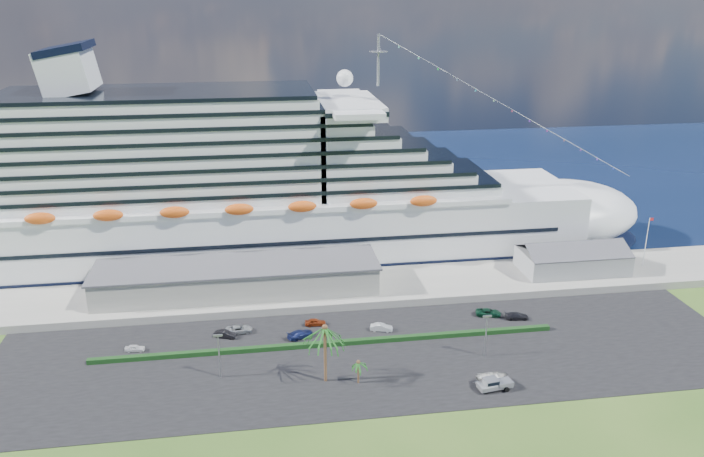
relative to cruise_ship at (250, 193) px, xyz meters
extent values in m
plane|color=#2E501A|center=(21.53, -64.00, -16.69)|extent=(420.00, 420.00, 0.00)
cube|color=black|center=(21.53, -53.00, -16.63)|extent=(140.00, 38.00, 0.12)
cube|color=gray|center=(21.53, -24.00, -15.79)|extent=(240.00, 20.00, 1.80)
cube|color=black|center=(21.53, 66.00, -16.68)|extent=(420.00, 160.00, 0.02)
cube|color=silver|center=(1.53, 0.00, -8.69)|extent=(160.00, 30.00, 16.00)
ellipsoid|color=silver|center=(81.53, 0.00, -8.69)|extent=(40.00, 30.00, 16.00)
cube|color=black|center=(1.53, 0.00, -15.49)|extent=(164.00, 30.60, 2.40)
cube|color=silver|center=(-10.47, 0.00, 12.91)|extent=(128.00, 26.00, 24.80)
cube|color=silver|center=(24.33, 0.00, 20.71)|extent=(14.00, 38.00, 3.20)
cube|color=silver|center=(-38.47, 0.00, 30.31)|extent=(11.58, 14.00, 11.58)
cylinder|color=gray|center=(31.53, 0.00, 31.31)|extent=(0.70, 0.70, 12.00)
ellipsoid|color=#D25013|center=(-2.47, -15.80, 1.11)|extent=(90.00, 2.40, 2.60)
ellipsoid|color=#D25013|center=(-2.47, 15.80, 1.11)|extent=(90.00, 2.40, 2.60)
cube|color=black|center=(1.53, 0.00, -7.89)|extent=(144.00, 30.40, 0.90)
cube|color=gray|center=(-3.47, -24.00, -11.89)|extent=(60.00, 14.00, 6.00)
cube|color=#4C4C54|center=(-3.47, -24.00, -8.79)|extent=(61.00, 15.00, 0.40)
cube|color=gray|center=(73.53, -24.00, -12.49)|extent=(24.00, 12.00, 4.80)
cube|color=#4C4C54|center=(73.53, -27.00, -8.89)|extent=(24.00, 6.31, 2.74)
cube|color=#4C4C54|center=(73.53, -21.00, -8.89)|extent=(24.00, 6.31, 2.74)
cylinder|color=silver|center=(91.53, -24.00, -8.89)|extent=(0.16, 0.16, 12.00)
cube|color=red|center=(92.03, -24.00, -3.29)|extent=(1.00, 0.04, 0.70)
cube|color=black|center=(13.53, -48.00, -16.12)|extent=(88.00, 1.10, 0.90)
cylinder|color=gray|center=(-6.47, -56.00, -12.57)|extent=(0.24, 0.24, 8.00)
cube|color=gray|center=(-6.47, -56.00, -8.47)|extent=(1.60, 0.35, 0.35)
cylinder|color=gray|center=(41.53, -56.00, -12.57)|extent=(0.24, 0.24, 8.00)
cube|color=gray|center=(41.53, -56.00, -8.47)|extent=(1.60, 0.35, 0.35)
cylinder|color=#47301E|center=(11.53, -60.00, -11.44)|extent=(0.54, 0.54, 10.50)
sphere|color=#47301E|center=(11.53, -60.00, -6.19)|extent=(0.98, 0.98, 0.98)
cylinder|color=#47301E|center=(17.03, -61.50, -14.59)|extent=(0.35, 0.35, 4.20)
sphere|color=#47301E|center=(17.03, -61.50, -12.49)|extent=(0.73, 0.73, 0.73)
imported|color=white|center=(-22.57, -44.57, -15.95)|extent=(3.75, 1.77, 1.24)
imported|color=black|center=(-5.98, -41.75, -15.86)|extent=(4.60, 2.98, 1.43)
imported|color=#9C9FA4|center=(-3.32, -40.17, -15.85)|extent=(5.46, 2.92, 1.46)
imported|color=navy|center=(8.45, -43.98, -15.81)|extent=(5.66, 4.11, 1.52)
imported|color=maroon|center=(11.83, -39.37, -15.86)|extent=(4.29, 1.94, 1.43)
imported|color=silver|center=(24.53, -43.60, -15.85)|extent=(4.66, 2.67, 1.45)
imported|color=#0E3824|center=(47.68, -40.45, -15.85)|extent=(5.65, 3.63, 1.45)
imported|color=black|center=(52.90, -42.78, -15.88)|extent=(5.02, 2.52, 1.40)
cylinder|color=black|center=(37.48, -68.03, -16.14)|extent=(0.91, 0.43, 0.87)
cylinder|color=black|center=(37.48, -65.95, -16.14)|extent=(0.91, 0.43, 0.87)
cylinder|color=black|center=(41.30, -68.03, -16.14)|extent=(0.91, 0.43, 0.87)
cylinder|color=black|center=(41.30, -65.95, -16.14)|extent=(0.91, 0.43, 0.87)
cube|color=#AAADB2|center=(39.55, -66.99, -15.76)|extent=(6.15, 3.03, 0.76)
cube|color=#AAADB2|center=(41.13, -66.99, -15.32)|extent=(2.91, 2.49, 0.60)
cube|color=#AAADB2|center=(38.79, -66.99, -14.99)|extent=(2.68, 2.41, 1.04)
cube|color=black|center=(38.79, -66.99, -14.88)|extent=(2.47, 2.43, 0.60)
cube|color=#AAADB2|center=(37.04, -66.99, -15.54)|extent=(1.28, 2.20, 0.38)
cube|color=gray|center=(39.78, -65.12, -15.97)|extent=(5.24, 2.41, 0.13)
cylinder|color=gray|center=(37.47, -65.12, -15.97)|extent=(2.42, 0.35, 0.09)
cylinder|color=black|center=(40.22, -66.11, -16.22)|extent=(0.73, 0.32, 0.70)
cylinder|color=black|center=(40.22, -64.13, -16.22)|extent=(0.73, 0.32, 0.70)
imported|color=silver|center=(39.78, -65.12, -15.33)|extent=(5.98, 4.57, 1.16)
camera|label=1|loc=(0.65, -162.42, 48.06)|focal=35.00mm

